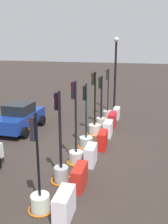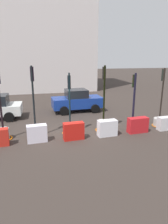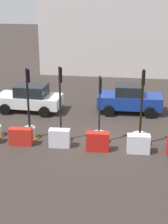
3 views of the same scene
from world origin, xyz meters
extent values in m
plane|color=#352D28|center=(0.00, 0.00, 0.00)|extent=(120.00, 120.00, 0.00)
cylinder|color=#ACB1AF|center=(-3.54, 0.01, 0.30)|extent=(0.57, 0.57, 0.60)
cylinder|color=black|center=(-3.54, 0.01, 2.10)|extent=(0.11, 0.11, 3.01)
torus|color=orange|center=(-3.54, 0.01, 0.03)|extent=(0.84, 0.84, 0.06)
cylinder|color=beige|center=(-1.92, -0.08, 0.28)|extent=(0.65, 0.65, 0.55)
cylinder|color=black|center=(-1.92, -0.08, 2.15)|extent=(0.09, 0.09, 3.20)
cube|color=black|center=(-1.90, 0.03, 3.33)|extent=(0.18, 0.15, 0.71)
sphere|color=red|center=(-1.89, 0.12, 3.57)|extent=(0.11, 0.11, 0.11)
sphere|color=orange|center=(-1.89, 0.12, 3.33)|extent=(0.11, 0.11, 0.11)
sphere|color=green|center=(-1.89, 0.12, 3.10)|extent=(0.11, 0.11, 0.11)
torus|color=orange|center=(-1.92, -0.08, 0.04)|extent=(0.84, 0.84, 0.08)
cylinder|color=#AAB6A9|center=(-0.03, -0.03, 0.26)|extent=(0.69, 0.69, 0.53)
cylinder|color=black|center=(-0.03, -0.03, 1.95)|extent=(0.09, 0.09, 2.84)
cube|color=black|center=(-0.03, 0.08, 2.86)|extent=(0.15, 0.13, 0.71)
sphere|color=red|center=(-0.02, 0.15, 3.10)|extent=(0.09, 0.09, 0.09)
sphere|color=orange|center=(-0.02, 0.15, 2.86)|extent=(0.09, 0.09, 0.09)
sphere|color=green|center=(-0.02, 0.15, 2.63)|extent=(0.09, 0.09, 0.09)
torus|color=orange|center=(-0.03, -0.03, 0.04)|extent=(0.89, 0.89, 0.08)
cylinder|color=beige|center=(1.93, -0.01, 0.30)|extent=(0.71, 0.71, 0.59)
cylinder|color=black|center=(1.93, -0.01, 2.16)|extent=(0.10, 0.10, 3.13)
cube|color=black|center=(1.94, 0.12, 3.30)|extent=(0.16, 0.16, 0.68)
sphere|color=red|center=(1.94, 0.21, 3.53)|extent=(0.10, 0.10, 0.10)
sphere|color=orange|center=(1.94, 0.21, 3.30)|extent=(0.10, 0.10, 0.10)
sphere|color=green|center=(1.94, 0.21, 3.08)|extent=(0.10, 0.10, 0.10)
torus|color=orange|center=(1.93, -0.01, 0.03)|extent=(0.93, 0.93, 0.06)
cylinder|color=beige|center=(3.79, 0.01, 0.23)|extent=(0.63, 0.63, 0.47)
cylinder|color=black|center=(3.79, 0.01, 1.87)|extent=(0.12, 0.12, 2.81)
cube|color=black|center=(3.77, 0.13, 2.82)|extent=(0.18, 0.16, 0.73)
sphere|color=red|center=(3.75, 0.20, 3.06)|extent=(0.10, 0.10, 0.10)
sphere|color=orange|center=(3.75, 0.20, 2.82)|extent=(0.10, 0.10, 0.10)
sphere|color=green|center=(3.75, 0.20, 2.57)|extent=(0.10, 0.10, 0.10)
cylinder|color=#B6B0AC|center=(5.56, -0.10, 0.25)|extent=(0.69, 0.69, 0.50)
cylinder|color=black|center=(5.56, -0.10, 2.02)|extent=(0.09, 0.09, 3.04)
cube|color=black|center=(5.58, 0.01, 3.14)|extent=(0.17, 0.16, 0.70)
sphere|color=red|center=(5.59, 0.09, 3.37)|extent=(0.10, 0.10, 0.10)
sphere|color=orange|center=(5.59, 0.09, 3.14)|extent=(0.10, 0.10, 0.10)
sphere|color=green|center=(5.59, 0.09, 2.91)|extent=(0.10, 0.10, 0.10)
torus|color=orange|center=(5.56, -0.10, 0.03)|extent=(0.85, 0.85, 0.06)
cube|color=silver|center=(-1.85, -0.74, 0.44)|extent=(1.01, 0.49, 0.89)
cube|color=red|center=(0.00, -0.89, 0.45)|extent=(1.08, 0.47, 0.91)
cube|color=silver|center=(1.87, -0.82, 0.44)|extent=(1.06, 0.52, 0.88)
cube|color=red|center=(3.72, -0.76, 0.43)|extent=(1.17, 0.52, 0.87)
cube|color=silver|center=(5.56, -0.76, 0.39)|extent=(1.04, 0.48, 0.78)
cylinder|color=black|center=(-3.59, 3.01, 0.32)|extent=(0.66, 0.30, 0.65)
cylinder|color=black|center=(-3.53, 4.87, 0.32)|extent=(0.66, 0.30, 0.65)
cube|color=navy|center=(1.35, 4.61, 0.72)|extent=(3.92, 1.80, 0.78)
cube|color=black|center=(1.28, 4.61, 1.42)|extent=(1.66, 1.53, 0.62)
cylinder|color=black|center=(2.52, 5.54, 0.33)|extent=(0.67, 0.30, 0.67)
cylinder|color=black|center=(2.57, 3.75, 0.33)|extent=(0.67, 0.30, 0.67)
cylinder|color=black|center=(0.12, 5.47, 0.33)|extent=(0.67, 0.30, 0.67)
cylinder|color=black|center=(0.17, 3.67, 0.33)|extent=(0.67, 0.30, 0.67)
cube|color=silver|center=(-0.48, 17.59, 8.05)|extent=(12.40, 8.75, 16.10)
camera|label=1|loc=(-11.61, -3.24, 5.22)|focal=39.52mm
camera|label=2|loc=(-1.80, -10.45, 4.16)|focal=32.11mm
camera|label=3|loc=(1.39, -14.71, 7.01)|focal=52.87mm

